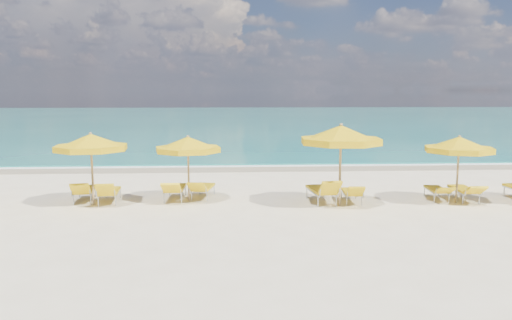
{
  "coord_description": "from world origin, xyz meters",
  "views": [
    {
      "loc": [
        -1.0,
        -15.92,
        3.64
      ],
      "look_at": [
        0.0,
        1.5,
        1.2
      ],
      "focal_mm": 35.0,
      "sensor_mm": 36.0,
      "label": 1
    }
  ],
  "objects": [
    {
      "name": "umbrella_3",
      "position": [
        -5.3,
        -0.04,
        2.0
      ],
      "size": [
        2.87,
        2.87,
        2.34
      ],
      "rotation": [
        0.0,
        0.0,
        -0.28
      ],
      "color": "#A58652",
      "rests_on": "ground"
    },
    {
      "name": "whitecap_far",
      "position": [
        8.0,
        24.0,
        0.0
      ],
      "size": [
        18.0,
        0.3,
        0.05
      ],
      "primitive_type": "cube",
      "color": "white",
      "rests_on": "ground"
    },
    {
      "name": "wet_sand_band",
      "position": [
        0.0,
        7.4,
        0.0
      ],
      "size": [
        120.0,
        2.6,
        0.01
      ],
      "primitive_type": "cube",
      "color": "tan",
      "rests_on": "ground"
    },
    {
      "name": "umbrella_4",
      "position": [
        -2.29,
        0.3,
        1.88
      ],
      "size": [
        2.57,
        2.57,
        2.2
      ],
      "rotation": [
        0.0,
        0.0,
        -0.2
      ],
      "color": "#A58652",
      "rests_on": "ground"
    },
    {
      "name": "lounger_3_left",
      "position": [
        -5.74,
        0.55,
        0.22
      ],
      "size": [
        0.82,
        1.86,
        0.81
      ],
      "rotation": [
        0.0,
        0.0,
        0.13
      ],
      "color": "#A5A8AD",
      "rests_on": "ground"
    },
    {
      "name": "whitecap_near",
      "position": [
        -6.0,
        17.0,
        0.0
      ],
      "size": [
        14.0,
        0.36,
        0.05
      ],
      "primitive_type": "cube",
      "color": "white",
      "rests_on": "ground"
    },
    {
      "name": "foam_line",
      "position": [
        0.0,
        8.2,
        0.0
      ],
      "size": [
        120.0,
        1.2,
        0.03
      ],
      "primitive_type": "cube",
      "color": "white",
      "rests_on": "ground"
    },
    {
      "name": "umbrella_6",
      "position": [
        6.43,
        -0.41,
        1.9
      ],
      "size": [
        2.4,
        2.4,
        2.23
      ],
      "rotation": [
        0.0,
        0.0,
        0.1
      ],
      "color": "#A58652",
      "rests_on": "ground"
    },
    {
      "name": "lounger_6_right",
      "position": [
        6.85,
        -0.07,
        0.22
      ],
      "size": [
        0.67,
        1.86,
        0.71
      ],
      "rotation": [
        0.0,
        0.0,
        -0.05
      ],
      "color": "#A5A8AD",
      "rests_on": "ground"
    },
    {
      "name": "umbrella_5",
      "position": [
        2.54,
        -0.58,
        2.24
      ],
      "size": [
        3.26,
        3.26,
        2.63
      ],
      "rotation": [
        0.0,
        0.0,
        0.31
      ],
      "color": "#A58652",
      "rests_on": "ground"
    },
    {
      "name": "lounger_4_right",
      "position": [
        -1.85,
        0.81,
        0.21
      ],
      "size": [
        0.89,
        1.85,
        0.75
      ],
      "rotation": [
        0.0,
        0.0,
        -0.18
      ],
      "color": "#A5A8AD",
      "rests_on": "ground"
    },
    {
      "name": "lounger_6_left",
      "position": [
        6.02,
        0.15,
        0.2
      ],
      "size": [
        0.68,
        1.71,
        0.62
      ],
      "rotation": [
        0.0,
        0.0,
        -0.09
      ],
      "color": "#A5A8AD",
      "rests_on": "ground"
    },
    {
      "name": "lounger_3_right",
      "position": [
        -4.87,
        0.27,
        0.22
      ],
      "size": [
        0.73,
        1.78,
        0.83
      ],
      "rotation": [
        0.0,
        0.0,
        0.08
      ],
      "color": "#A5A8AD",
      "rests_on": "ground"
    },
    {
      "name": "ground_plane",
      "position": [
        0.0,
        0.0,
        0.0
      ],
      "size": [
        120.0,
        120.0,
        0.0
      ],
      "primitive_type": "plane",
      "color": "beige"
    },
    {
      "name": "lounger_4_left",
      "position": [
        -2.77,
        0.6,
        0.23
      ],
      "size": [
        0.68,
        1.91,
        0.8
      ],
      "rotation": [
        0.0,
        0.0,
        -0.03
      ],
      "color": "#A5A8AD",
      "rests_on": "ground"
    },
    {
      "name": "lounger_5_right",
      "position": [
        3.05,
        -0.11,
        0.2
      ],
      "size": [
        0.65,
        1.64,
        0.72
      ],
      "rotation": [
        0.0,
        0.0,
        -0.08
      ],
      "color": "#A5A8AD",
      "rests_on": "ground"
    },
    {
      "name": "ocean",
      "position": [
        0.0,
        48.0,
        0.0
      ],
      "size": [
        120.0,
        80.0,
        0.3
      ],
      "primitive_type": "cube",
      "color": "#136B62",
      "rests_on": "ground"
    },
    {
      "name": "lounger_5_left",
      "position": [
        2.05,
        -0.12,
        0.25
      ],
      "size": [
        0.88,
        2.0,
        0.94
      ],
      "rotation": [
        0.0,
        0.0,
        0.11
      ],
      "color": "#A5A8AD",
      "rests_on": "ground"
    }
  ]
}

